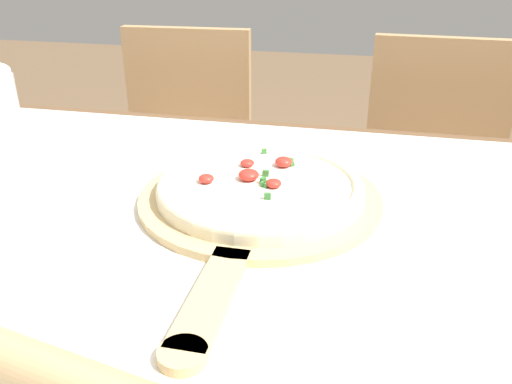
{
  "coord_description": "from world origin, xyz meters",
  "views": [
    {
      "loc": [
        0.2,
        -0.64,
        1.12
      ],
      "look_at": [
        0.04,
        0.06,
        0.78
      ],
      "focal_mm": 38.0,
      "sensor_mm": 36.0,
      "label": 1
    }
  ],
  "objects": [
    {
      "name": "chair_right",
      "position": [
        0.37,
        0.8,
        0.5
      ],
      "size": [
        0.42,
        0.42,
        0.87
      ],
      "rotation": [
        0.0,
        0.0,
        -0.04
      ],
      "color": "tan",
      "rests_on": "ground_plane"
    },
    {
      "name": "pizza_peel",
      "position": [
        0.04,
        0.06,
        0.76
      ],
      "size": [
        0.37,
        0.56,
        0.01
      ],
      "color": "tan",
      "rests_on": "towel_cloth"
    },
    {
      "name": "chair_left",
      "position": [
        -0.35,
        0.8,
        0.5
      ],
      "size": [
        0.42,
        0.42,
        0.87
      ],
      "rotation": [
        0.0,
        0.0,
        0.05
      ],
      "color": "tan",
      "rests_on": "ground_plane"
    },
    {
      "name": "towel_cloth",
      "position": [
        0.0,
        0.0,
        0.75
      ],
      "size": [
        1.38,
        0.88,
        0.0
      ],
      "color": "silver",
      "rests_on": "dining_table"
    },
    {
      "name": "pizza",
      "position": [
        0.04,
        0.09,
        0.77
      ],
      "size": [
        0.31,
        0.31,
        0.03
      ],
      "color": "beige",
      "rests_on": "pizza_peel"
    },
    {
      "name": "dining_table",
      "position": [
        0.0,
        0.0,
        0.65
      ],
      "size": [
        1.46,
        0.96,
        0.74
      ],
      "color": "brown",
      "rests_on": "ground_plane"
    }
  ]
}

